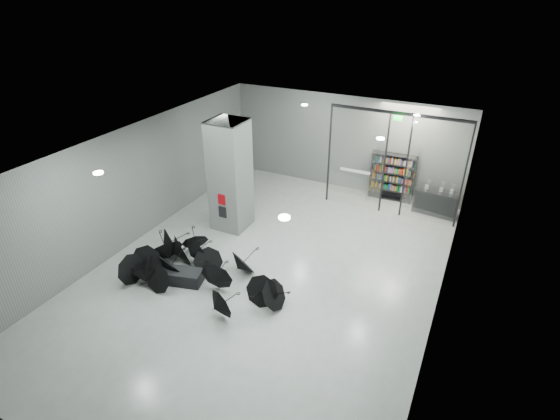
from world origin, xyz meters
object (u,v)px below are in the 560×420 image
at_px(column, 230,176).
at_px(bookshelf, 392,177).
at_px(bench, 180,276).
at_px(umbrella_cluster, 189,270).
at_px(shop_counter, 436,202).

relative_size(column, bookshelf, 2.04).
bearing_deg(column, bookshelf, 45.20).
distance_m(bench, umbrella_cluster, 0.32).
bearing_deg(umbrella_cluster, column, 98.52).
height_order(bench, shop_counter, shop_counter).
bearing_deg(bench, umbrella_cluster, 54.46).
xyz_separation_m(column, shop_counter, (6.59, 4.25, -1.52)).
distance_m(shop_counter, umbrella_cluster, 9.73).
bearing_deg(column, shop_counter, 32.85).
xyz_separation_m(bench, bookshelf, (4.33, 8.37, 0.77)).
relative_size(column, shop_counter, 2.49).
relative_size(bookshelf, shop_counter, 1.22).
xyz_separation_m(bench, shop_counter, (6.20, 7.87, 0.27)).
height_order(bookshelf, umbrella_cluster, bookshelf).
bearing_deg(shop_counter, bookshelf, 171.13).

